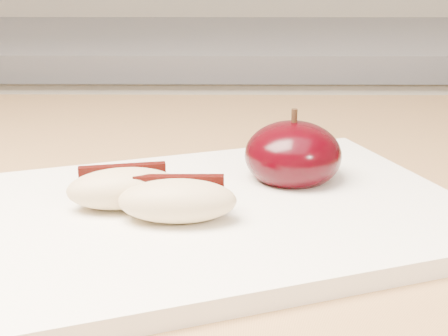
{
  "coord_description": "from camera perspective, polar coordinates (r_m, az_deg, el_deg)",
  "views": [
    {
      "loc": [
        0.01,
        0.02,
        1.07
      ],
      "look_at": [
        0.01,
        0.41,
        0.94
      ],
      "focal_mm": 50.0,
      "sensor_mm": 36.0,
      "label": 1
    }
  ],
  "objects": [
    {
      "name": "back_cabinet",
      "position": [
        1.32,
        0.05,
        -8.28
      ],
      "size": [
        2.4,
        0.62,
        0.94
      ],
      "color": "silver",
      "rests_on": "ground"
    },
    {
      "name": "cutting_board",
      "position": [
        0.42,
        0.0,
        -4.06
      ],
      "size": [
        0.38,
        0.32,
        0.01
      ],
      "primitive_type": "cube",
      "rotation": [
        0.0,
        0.0,
        0.35
      ],
      "color": "white",
      "rests_on": "island_counter"
    },
    {
      "name": "apple_half",
      "position": [
        0.46,
        6.32,
        1.19
      ],
      "size": [
        0.09,
        0.09,
        0.06
      ],
      "rotation": [
        0.0,
        0.0,
        0.23
      ],
      "color": "black",
      "rests_on": "cutting_board"
    },
    {
      "name": "apple_wedge_a",
      "position": [
        0.41,
        -9.15,
        -1.79
      ],
      "size": [
        0.08,
        0.05,
        0.03
      ],
      "rotation": [
        0.0,
        0.0,
        0.2
      ],
      "color": "tan",
      "rests_on": "cutting_board"
    },
    {
      "name": "apple_wedge_b",
      "position": [
        0.39,
        -4.26,
        -2.93
      ],
      "size": [
        0.07,
        0.04,
        0.03
      ],
      "rotation": [
        0.0,
        0.0,
        0.02
      ],
      "color": "tan",
      "rests_on": "cutting_board"
    }
  ]
}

